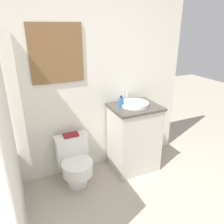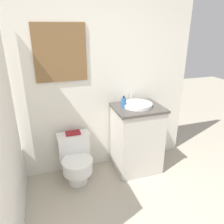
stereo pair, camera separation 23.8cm
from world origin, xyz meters
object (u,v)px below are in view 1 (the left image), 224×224
toilet (75,162)px  sink (134,104)px  book_on_tank (71,135)px  soap_bottle (121,102)px

toilet → sink: size_ratio=1.49×
toilet → book_on_tank: size_ratio=3.28×
soap_bottle → book_on_tank: soap_bottle is taller
toilet → soap_bottle: 0.91m
sink → soap_bottle: size_ratio=2.75×
book_on_tank → soap_bottle: bearing=-8.5°
soap_bottle → book_on_tank: 0.72m
toilet → sink: sink is taller
sink → soap_bottle: bearing=174.2°
sink → book_on_tank: size_ratio=2.20×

